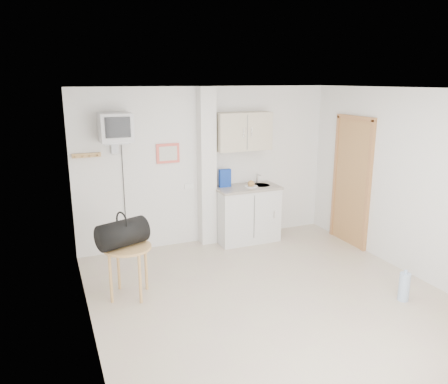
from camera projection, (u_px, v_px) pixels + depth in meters
name	position (u px, v px, depth m)	size (l,w,h in m)	color
ground	(273.00, 299.00, 5.31)	(4.50, 4.50, 0.00)	#BEAF96
room_envelope	(291.00, 173.00, 5.10)	(4.24, 4.54, 2.55)	white
kitchenette	(246.00, 193.00, 7.11)	(1.03, 0.58, 2.10)	silver
crt_television	(115.00, 128.00, 6.10)	(0.44, 0.45, 2.15)	slate
round_table	(128.00, 254.00, 5.27)	(0.58, 0.58, 0.65)	tan
duffel_bag	(122.00, 233.00, 5.22)	(0.66, 0.51, 0.43)	black
water_bottle	(404.00, 287.00, 5.26)	(0.13, 0.13, 0.39)	#9EB8D8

